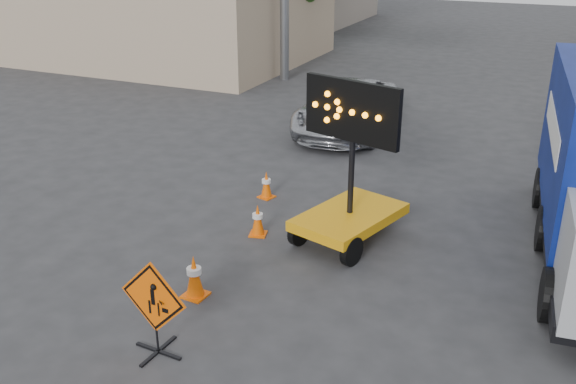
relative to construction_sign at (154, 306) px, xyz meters
The scene contains 7 objects.
storefront_left_near 23.39m from the construction_sign, 124.73° to the left, with size 14.00×10.00×4.00m, color tan.
construction_sign is the anchor object (origin of this frame).
arrow_board 4.83m from the construction_sign, 73.59° to the left, with size 2.01×2.59×3.27m.
pickup_truck 11.71m from the construction_sign, 95.72° to the left, with size 2.42×5.24×1.46m, color #B0B2B8.
cone_a 1.65m from the construction_sign, 101.88° to the left, with size 0.42×0.42×0.77m.
cone_b 4.15m from the construction_sign, 95.71° to the left, with size 0.41×0.41×0.67m.
cone_c 6.03m from the construction_sign, 100.55° to the left, with size 0.40×0.40×0.64m.
Camera 1 is at (4.31, -5.58, 5.90)m, focal length 40.00 mm.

